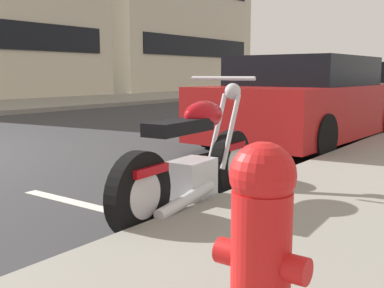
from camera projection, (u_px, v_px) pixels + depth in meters
name	position (u px, v px, depth m)	size (l,w,h in m)	color
sidewalk_far_curb	(130.00, 98.00, 19.97)	(120.00, 5.00, 0.14)	gray
parking_stall_stripe	(111.00, 211.00, 3.83)	(0.12, 2.20, 0.01)	silver
parked_motorcycle	(194.00, 162.00, 3.77)	(1.97, 0.62, 1.10)	black
parked_car_across_street	(305.00, 102.00, 7.49)	(4.18, 2.05, 1.38)	#AD1919
crossing_truck	(373.00, 76.00, 34.11)	(2.42, 5.59, 1.86)	maroon
fire_hydrant	(261.00, 238.00, 1.68)	(0.24, 0.36, 0.75)	red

